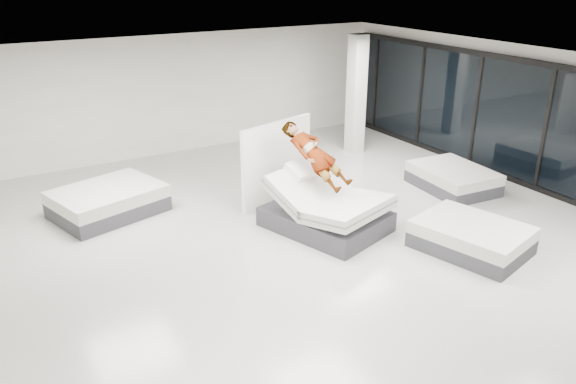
{
  "coord_description": "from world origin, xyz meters",
  "views": [
    {
      "loc": [
        -5.22,
        -7.54,
        4.9
      ],
      "look_at": [
        -0.38,
        0.7,
        1.0
      ],
      "focal_mm": 35.0,
      "sensor_mm": 36.0,
      "label": 1
    }
  ],
  "objects_px": {
    "flat_bed_right_far": "(453,178)",
    "column": "(356,95)",
    "remote": "(336,175)",
    "hero_bed": "(326,210)",
    "flat_bed_left_far": "(108,201)",
    "flat_bed_right_near": "(471,237)",
    "person": "(315,163)",
    "divider_panel": "(277,163)"
  },
  "relations": [
    {
      "from": "divider_panel",
      "to": "column",
      "type": "bearing_deg",
      "value": 13.67
    },
    {
      "from": "flat_bed_right_near",
      "to": "column",
      "type": "xyz_separation_m",
      "value": [
        1.68,
        5.83,
        1.34
      ]
    },
    {
      "from": "person",
      "to": "flat_bed_right_near",
      "type": "bearing_deg",
      "value": -69.49
    },
    {
      "from": "divider_panel",
      "to": "flat_bed_left_far",
      "type": "relative_size",
      "value": 0.82
    },
    {
      "from": "flat_bed_left_far",
      "to": "column",
      "type": "height_order",
      "value": "column"
    },
    {
      "from": "divider_panel",
      "to": "flat_bed_right_far",
      "type": "relative_size",
      "value": 1.02
    },
    {
      "from": "divider_panel",
      "to": "flat_bed_left_far",
      "type": "bearing_deg",
      "value": 143.97
    },
    {
      "from": "remote",
      "to": "flat_bed_left_far",
      "type": "height_order",
      "value": "remote"
    },
    {
      "from": "remote",
      "to": "flat_bed_left_far",
      "type": "distance_m",
      "value": 4.8
    },
    {
      "from": "divider_panel",
      "to": "flat_bed_right_far",
      "type": "height_order",
      "value": "divider_panel"
    },
    {
      "from": "flat_bed_right_near",
      "to": "divider_panel",
      "type": "bearing_deg",
      "value": 117.37
    },
    {
      "from": "flat_bed_right_near",
      "to": "column",
      "type": "height_order",
      "value": "column"
    },
    {
      "from": "flat_bed_right_far",
      "to": "flat_bed_left_far",
      "type": "distance_m",
      "value": 7.75
    },
    {
      "from": "flat_bed_left_far",
      "to": "column",
      "type": "bearing_deg",
      "value": 6.69
    },
    {
      "from": "hero_bed",
      "to": "divider_panel",
      "type": "relative_size",
      "value": 1.31
    },
    {
      "from": "flat_bed_right_far",
      "to": "column",
      "type": "relative_size",
      "value": 0.61
    },
    {
      "from": "divider_panel",
      "to": "flat_bed_left_far",
      "type": "xyz_separation_m",
      "value": [
        -3.37,
        1.24,
        -0.62
      ]
    },
    {
      "from": "person",
      "to": "column",
      "type": "distance_m",
      "value": 4.94
    },
    {
      "from": "flat_bed_right_far",
      "to": "column",
      "type": "height_order",
      "value": "column"
    },
    {
      "from": "flat_bed_right_far",
      "to": "flat_bed_right_near",
      "type": "distance_m",
      "value": 3.08
    },
    {
      "from": "hero_bed",
      "to": "divider_panel",
      "type": "xyz_separation_m",
      "value": [
        -0.17,
        1.66,
        0.51
      ]
    },
    {
      "from": "hero_bed",
      "to": "remote",
      "type": "bearing_deg",
      "value": 7.28
    },
    {
      "from": "divider_panel",
      "to": "remote",
      "type": "bearing_deg",
      "value": -92.31
    },
    {
      "from": "hero_bed",
      "to": "flat_bed_right_near",
      "type": "bearing_deg",
      "value": -49.86
    },
    {
      "from": "divider_panel",
      "to": "column",
      "type": "relative_size",
      "value": 0.63
    },
    {
      "from": "hero_bed",
      "to": "flat_bed_right_far",
      "type": "distance_m",
      "value": 3.76
    },
    {
      "from": "remote",
      "to": "column",
      "type": "distance_m",
      "value": 4.93
    },
    {
      "from": "flat_bed_right_far",
      "to": "column",
      "type": "bearing_deg",
      "value": 94.76
    },
    {
      "from": "hero_bed",
      "to": "flat_bed_right_near",
      "type": "height_order",
      "value": "hero_bed"
    },
    {
      "from": "person",
      "to": "divider_panel",
      "type": "relative_size",
      "value": 0.87
    },
    {
      "from": "hero_bed",
      "to": "column",
      "type": "relative_size",
      "value": 0.82
    },
    {
      "from": "hero_bed",
      "to": "divider_panel",
      "type": "distance_m",
      "value": 1.74
    },
    {
      "from": "person",
      "to": "remote",
      "type": "bearing_deg",
      "value": -57.85
    },
    {
      "from": "divider_panel",
      "to": "flat_bed_left_far",
      "type": "distance_m",
      "value": 3.65
    },
    {
      "from": "remote",
      "to": "flat_bed_right_near",
      "type": "distance_m",
      "value": 2.77
    },
    {
      "from": "person",
      "to": "column",
      "type": "relative_size",
      "value": 0.54
    },
    {
      "from": "remote",
      "to": "column",
      "type": "height_order",
      "value": "column"
    },
    {
      "from": "hero_bed",
      "to": "flat_bed_left_far",
      "type": "relative_size",
      "value": 1.08
    },
    {
      "from": "person",
      "to": "divider_panel",
      "type": "distance_m",
      "value": 1.42
    },
    {
      "from": "hero_bed",
      "to": "flat_bed_left_far",
      "type": "bearing_deg",
      "value": 140.76
    },
    {
      "from": "remote",
      "to": "divider_panel",
      "type": "height_order",
      "value": "divider_panel"
    },
    {
      "from": "flat_bed_left_far",
      "to": "column",
      "type": "distance_m",
      "value": 7.17
    }
  ]
}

